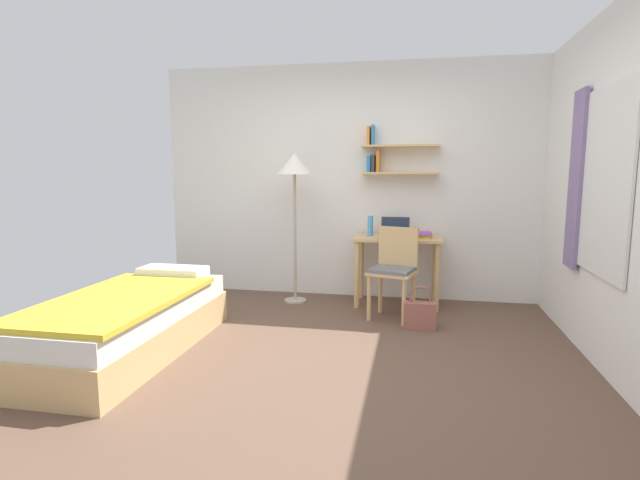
{
  "coord_description": "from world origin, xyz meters",
  "views": [
    {
      "loc": [
        0.67,
        -3.46,
        1.42
      ],
      "look_at": [
        -0.1,
        0.51,
        0.85
      ],
      "focal_mm": 27.33,
      "sensor_mm": 36.0,
      "label": 1
    }
  ],
  "objects": [
    {
      "name": "desk",
      "position": [
        0.5,
        1.7,
        0.58
      ],
      "size": [
        0.91,
        0.51,
        0.73
      ],
      "color": "tan",
      "rests_on": "ground_plane"
    },
    {
      "name": "ground_plane",
      "position": [
        0.0,
        0.0,
        0.0
      ],
      "size": [
        5.28,
        5.28,
        0.0
      ],
      "primitive_type": "plane",
      "color": "brown"
    },
    {
      "name": "wall_back",
      "position": [
        0.01,
        2.02,
        1.31
      ],
      "size": [
        4.4,
        0.27,
        2.6
      ],
      "color": "white",
      "rests_on": "ground_plane"
    },
    {
      "name": "book_stack",
      "position": [
        0.77,
        1.7,
        0.76
      ],
      "size": [
        0.16,
        0.24,
        0.05
      ],
      "color": "gold",
      "rests_on": "desk"
    },
    {
      "name": "laptop",
      "position": [
        0.47,
        1.75,
        0.79
      ],
      "size": [
        0.3,
        0.21,
        0.2
      ],
      "color": "black",
      "rests_on": "desk"
    },
    {
      "name": "desk_chair",
      "position": [
        0.49,
        1.22,
        0.5
      ],
      "size": [
        0.5,
        0.48,
        0.88
      ],
      "color": "tan",
      "rests_on": "ground_plane"
    },
    {
      "name": "bed",
      "position": [
        -1.52,
        -0.12,
        0.24
      ],
      "size": [
        0.88,
        1.95,
        0.54
      ],
      "color": "tan",
      "rests_on": "ground_plane"
    },
    {
      "name": "water_bottle",
      "position": [
        0.21,
        1.72,
        0.84
      ],
      "size": [
        0.06,
        0.06,
        0.22
      ],
      "primitive_type": "cylinder",
      "color": "#4C99DB",
      "rests_on": "desk"
    },
    {
      "name": "handbag",
      "position": [
        0.74,
        0.92,
        0.13
      ],
      "size": [
        0.29,
        0.13,
        0.39
      ],
      "color": "#99564C",
      "rests_on": "ground_plane"
    },
    {
      "name": "wall_right",
      "position": [
        2.02,
        0.03,
        1.3
      ],
      "size": [
        0.1,
        4.4,
        2.6
      ],
      "color": "white",
      "rests_on": "ground_plane"
    },
    {
      "name": "standing_lamp",
      "position": [
        -0.59,
        1.6,
        1.41
      ],
      "size": [
        0.38,
        0.38,
        1.61
      ],
      "color": "#B2A893",
      "rests_on": "ground_plane"
    }
  ]
}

